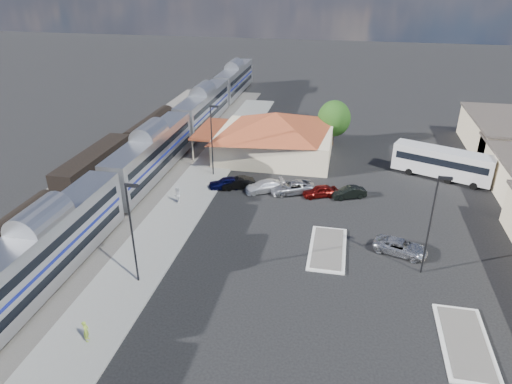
# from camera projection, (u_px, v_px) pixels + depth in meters

# --- Properties ---
(ground) EXTENTS (280.00, 280.00, 0.00)m
(ground) POSITION_uv_depth(u_px,v_px,m) (281.00, 256.00, 40.96)
(ground) COLOR black
(ground) RESTS_ON ground
(railbed) EXTENTS (16.00, 100.00, 0.12)m
(railbed) POSITION_uv_depth(u_px,v_px,m) (109.00, 196.00, 51.70)
(railbed) COLOR #4C4944
(railbed) RESTS_ON ground
(platform) EXTENTS (5.50, 92.00, 0.18)m
(platform) POSITION_uv_depth(u_px,v_px,m) (178.00, 212.00, 48.33)
(platform) COLOR gray
(platform) RESTS_ON ground
(passenger_train) EXTENTS (3.00, 104.00, 5.55)m
(passenger_train) POSITION_uv_depth(u_px,v_px,m) (152.00, 156.00, 55.09)
(passenger_train) COLOR silver
(passenger_train) RESTS_ON ground
(freight_cars) EXTENTS (2.80, 46.00, 4.00)m
(freight_cars) POSITION_uv_depth(u_px,v_px,m) (95.00, 169.00, 54.00)
(freight_cars) COLOR black
(freight_cars) RESTS_ON ground
(station_depot) EXTENTS (18.35, 12.24, 6.20)m
(station_depot) POSITION_uv_depth(u_px,v_px,m) (275.00, 135.00, 61.51)
(station_depot) COLOR beige
(station_depot) RESTS_ON ground
(traffic_island_south) EXTENTS (3.30, 7.50, 0.21)m
(traffic_island_south) POSITION_uv_depth(u_px,v_px,m) (328.00, 248.00, 41.96)
(traffic_island_south) COLOR silver
(traffic_island_south) RESTS_ON ground
(traffic_island_north) EXTENTS (3.30, 7.50, 0.21)m
(traffic_island_north) POSITION_uv_depth(u_px,v_px,m) (465.00, 343.00, 31.39)
(traffic_island_north) COLOR silver
(traffic_island_north) RESTS_ON ground
(lamp_plat_s) EXTENTS (1.08, 0.25, 9.00)m
(lamp_plat_s) POSITION_uv_depth(u_px,v_px,m) (132.00, 226.00, 35.26)
(lamp_plat_s) COLOR black
(lamp_plat_s) RESTS_ON ground
(lamp_plat_n) EXTENTS (1.08, 0.25, 9.00)m
(lamp_plat_n) POSITION_uv_depth(u_px,v_px,m) (212.00, 135.00, 54.63)
(lamp_plat_n) COLOR black
(lamp_plat_n) RESTS_ON ground
(lamp_lot) EXTENTS (1.08, 0.25, 9.00)m
(lamp_lot) POSITION_uv_depth(u_px,v_px,m) (432.00, 218.00, 36.46)
(lamp_lot) COLOR black
(lamp_lot) RESTS_ON ground
(tree_depot) EXTENTS (4.71, 4.71, 6.63)m
(tree_depot) POSITION_uv_depth(u_px,v_px,m) (334.00, 119.00, 65.05)
(tree_depot) COLOR #382314
(tree_depot) RESTS_ON ground
(suv) EXTENTS (5.22, 3.52, 1.33)m
(suv) POSITION_uv_depth(u_px,v_px,m) (401.00, 247.00, 41.14)
(suv) COLOR #ABACB3
(suv) RESTS_ON ground
(coach_bus) EXTENTS (11.70, 6.68, 3.72)m
(coach_bus) POSITION_uv_depth(u_px,v_px,m) (442.00, 162.00, 55.37)
(coach_bus) COLOR white
(coach_bus) RESTS_ON ground
(person_a) EXTENTS (0.56, 0.69, 1.64)m
(person_a) POSITION_uv_depth(u_px,v_px,m) (86.00, 331.00, 31.13)
(person_a) COLOR #A6C83E
(person_a) RESTS_ON platform
(person_b) EXTENTS (0.96, 1.07, 1.80)m
(person_b) POSITION_uv_depth(u_px,v_px,m) (177.00, 195.00, 49.58)
(person_b) COLOR white
(person_b) RESTS_ON platform
(parked_car_a) EXTENTS (4.34, 3.00, 1.37)m
(parked_car_a) POSITION_uv_depth(u_px,v_px,m) (226.00, 183.00, 53.42)
(parked_car_a) COLOR #0D0E44
(parked_car_a) RESTS_ON ground
(parked_car_b) EXTENTS (4.21, 2.93, 1.31)m
(parked_car_b) POSITION_uv_depth(u_px,v_px,m) (238.00, 183.00, 53.45)
(parked_car_b) COLOR black
(parked_car_b) RESTS_ON ground
(parked_car_c) EXTENTS (5.00, 3.83, 1.35)m
(parked_car_c) POSITION_uv_depth(u_px,v_px,m) (264.00, 186.00, 52.61)
(parked_car_c) COLOR white
(parked_car_c) RESTS_ON ground
(parked_car_d) EXTENTS (5.71, 4.23, 1.44)m
(parked_car_d) POSITION_uv_depth(u_px,v_px,m) (292.00, 187.00, 52.29)
(parked_car_d) COLOR gray
(parked_car_d) RESTS_ON ground
(parked_car_e) EXTENTS (4.23, 2.97, 1.34)m
(parked_car_e) POSITION_uv_depth(u_px,v_px,m) (320.00, 191.00, 51.48)
(parked_car_e) COLOR #650D0B
(parked_car_e) RESTS_ON ground
(parked_car_f) EXTENTS (4.12, 2.82, 1.29)m
(parked_car_f) POSITION_uv_depth(u_px,v_px,m) (349.00, 193.00, 51.18)
(parked_car_f) COLOR black
(parked_car_f) RESTS_ON ground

